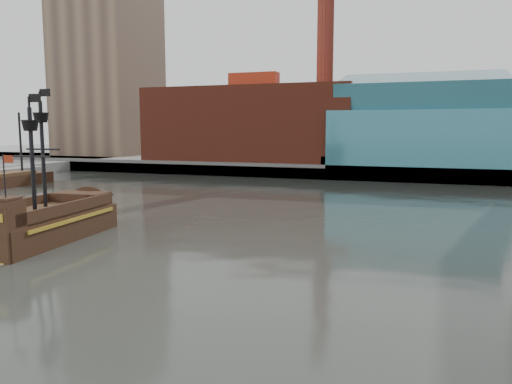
% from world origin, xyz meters
% --- Properties ---
extents(ground, '(400.00, 400.00, 0.00)m').
position_xyz_m(ground, '(0.00, 0.00, 0.00)').
color(ground, '#282B26').
rests_on(ground, ground).
extents(promenade_far, '(220.00, 60.00, 2.00)m').
position_xyz_m(promenade_far, '(0.00, 92.00, 1.00)').
color(promenade_far, slate).
rests_on(promenade_far, ground).
extents(seawall, '(220.00, 1.00, 2.60)m').
position_xyz_m(seawall, '(0.00, 62.50, 1.30)').
color(seawall, '#4C4C49').
rests_on(seawall, ground).
extents(skyline, '(149.00, 45.00, 62.00)m').
position_xyz_m(skyline, '(5.21, 84.56, 24.55)').
color(skyline, brown).
rests_on(skyline, promenade_far).
extents(pirate_ship, '(6.85, 17.82, 13.02)m').
position_xyz_m(pirate_ship, '(-16.09, 7.12, 1.18)').
color(pirate_ship, black).
rests_on(pirate_ship, ground).
extents(docked_vessel, '(5.68, 19.38, 13.00)m').
position_xyz_m(docked_vessel, '(-48.97, 33.67, 0.83)').
color(docked_vessel, black).
rests_on(docked_vessel, ground).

